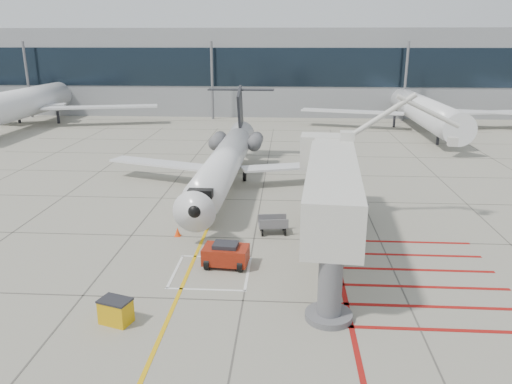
# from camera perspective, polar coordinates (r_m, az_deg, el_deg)

# --- Properties ---
(ground_plane) EXTENTS (260.00, 260.00, 0.00)m
(ground_plane) POSITION_cam_1_polar(r_m,az_deg,el_deg) (28.41, -0.78, -8.38)
(ground_plane) COLOR gray
(ground_plane) RESTS_ON ground
(regional_jet) EXTENTS (23.31, 29.09, 7.49)m
(regional_jet) POSITION_cam_1_polar(r_m,az_deg,el_deg) (39.55, -4.12, 4.64)
(regional_jet) COLOR white
(regional_jet) RESTS_ON ground_plane
(jet_bridge) EXTENTS (10.31, 19.36, 7.49)m
(jet_bridge) POSITION_cam_1_polar(r_m,az_deg,el_deg) (28.05, 8.65, -0.70)
(jet_bridge) COLOR silver
(jet_bridge) RESTS_ON ground_plane
(pushback_tug) EXTENTS (2.61, 1.77, 1.45)m
(pushback_tug) POSITION_cam_1_polar(r_m,az_deg,el_deg) (28.12, -3.48, -7.07)
(pushback_tug) COLOR maroon
(pushback_tug) RESTS_ON ground_plane
(spill_bin) EXTENTS (1.55, 1.27, 1.16)m
(spill_bin) POSITION_cam_1_polar(r_m,az_deg,el_deg) (23.73, -15.73, -12.95)
(spill_bin) COLOR #CD990B
(spill_bin) RESTS_ON ground_plane
(baggage_cart) EXTENTS (2.02, 1.43, 1.19)m
(baggage_cart) POSITION_cam_1_polar(r_m,az_deg,el_deg) (32.71, 1.96, -3.75)
(baggage_cart) COLOR #5D5C61
(baggage_cart) RESTS_ON ground_plane
(ground_power_unit) EXTENTS (2.97, 2.05, 2.17)m
(ground_power_unit) POSITION_cam_1_polar(r_m,az_deg,el_deg) (33.18, 9.94, -2.80)
(ground_power_unit) COLOR white
(ground_power_unit) RESTS_ON ground_plane
(cone_nose) EXTENTS (0.41, 0.41, 0.57)m
(cone_nose) POSITION_cam_1_polar(r_m,az_deg,el_deg) (32.73, -8.96, -4.52)
(cone_nose) COLOR #FF420D
(cone_nose) RESTS_ON ground_plane
(cone_side) EXTENTS (0.32, 0.32, 0.45)m
(cone_side) POSITION_cam_1_polar(r_m,az_deg,el_deg) (32.58, 5.96, -4.62)
(cone_side) COLOR orange
(cone_side) RESTS_ON ground_plane
(terminal_building) EXTENTS (180.00, 28.00, 14.00)m
(terminal_building) POSITION_cam_1_polar(r_m,az_deg,el_deg) (96.07, 8.67, 13.72)
(terminal_building) COLOR gray
(terminal_building) RESTS_ON ground_plane
(terminal_glass_band) EXTENTS (180.00, 0.10, 6.00)m
(terminal_glass_band) POSITION_cam_1_polar(r_m,az_deg,el_deg) (82.04, 9.51, 13.85)
(terminal_glass_band) COLOR black
(terminal_glass_band) RESTS_ON ground_plane
(bg_aircraft_b) EXTENTS (36.92, 41.02, 12.31)m
(bg_aircraft_b) POSITION_cam_1_polar(r_m,az_deg,el_deg) (81.24, -24.69, 11.23)
(bg_aircraft_b) COLOR silver
(bg_aircraft_b) RESTS_ON ground_plane
(bg_aircraft_c) EXTENTS (32.46, 36.07, 10.82)m
(bg_aircraft_c) POSITION_cam_1_polar(r_m,az_deg,el_deg) (74.17, 18.15, 10.94)
(bg_aircraft_c) COLOR silver
(bg_aircraft_c) RESTS_ON ground_plane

